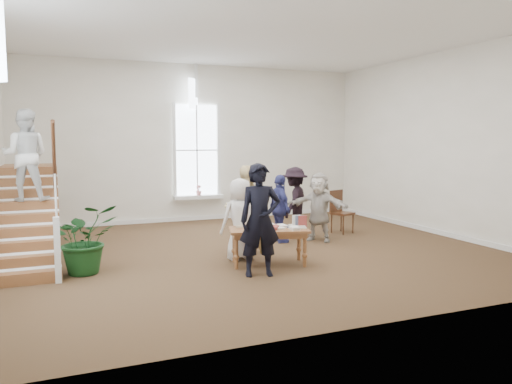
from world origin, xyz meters
name	(u,v)px	position (x,y,z in m)	size (l,w,h in m)	color
ground	(254,251)	(0.00, 0.00, 0.00)	(10.00, 10.00, 0.00)	#45301B
room_shell	(198,207)	(0.00, 4.39, 0.40)	(10.49, 10.00, 10.00)	beige
staircase	(27,179)	(-4.34, 0.75, 1.62)	(1.10, 4.10, 2.92)	brown
library_table	(270,232)	(-0.14, -1.14, 0.61)	(1.61, 1.10, 0.75)	brown
police_officer	(260,220)	(-0.61, -1.79, 0.98)	(0.71, 0.47, 1.95)	black
elderly_woman	(240,219)	(-0.51, -0.54, 0.80)	(0.78, 0.51, 1.60)	silver
person_yellow	(245,209)	(-0.21, -0.04, 0.91)	(0.89, 0.69, 1.82)	#F7DB9A
woman_cluster_a	(280,209)	(0.90, 0.65, 0.78)	(0.92, 0.38, 1.56)	navy
woman_cluster_b	(295,202)	(1.50, 1.10, 0.85)	(1.10, 0.63, 1.70)	black
woman_cluster_c	(319,207)	(1.80, 0.45, 0.80)	(1.48, 0.47, 1.60)	beige
floor_plant	(85,239)	(-3.40, -0.48, 0.62)	(1.11, 0.96, 1.23)	#123B16
side_chair	(340,209)	(2.82, 1.19, 0.61)	(0.59, 0.59, 1.08)	#321C0D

